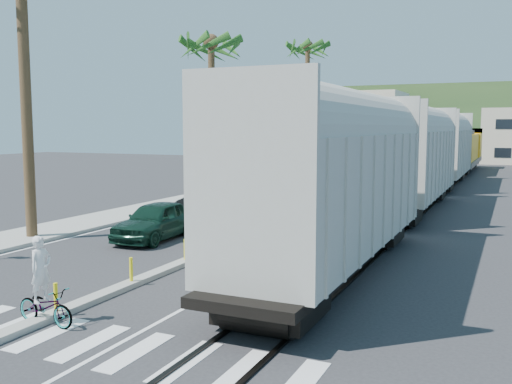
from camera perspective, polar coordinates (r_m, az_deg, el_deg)
ground at (r=15.79m, az=-16.76°, el=-10.80°), size 140.00×140.00×0.00m
sidewalk at (r=40.99m, az=-2.59°, el=0.13°), size 3.00×90.00×0.15m
rails at (r=39.86m, az=17.03°, el=-0.40°), size 1.56×100.00×0.06m
median at (r=33.12m, az=6.58°, el=-1.41°), size 0.45×60.00×0.85m
crosswalk at (r=14.43m, az=-22.12°, el=-12.65°), size 14.00×2.20×0.01m
lane_markings at (r=38.55m, az=5.84°, el=-0.41°), size 9.42×90.00×0.01m
freight_train at (r=38.16m, az=16.88°, el=3.64°), size 3.00×60.94×5.85m
palm_trees at (r=39.01m, az=-3.73°, el=15.61°), size 3.50×37.20×13.75m
buildings at (r=84.55m, az=13.32°, el=6.15°), size 38.00×27.00×10.00m
hillside at (r=111.73m, az=19.45°, el=6.84°), size 80.00×20.00×12.00m
car_lead at (r=23.88m, az=-9.99°, el=-2.83°), size 2.29×4.81×1.58m
car_second at (r=29.25m, az=-4.27°, el=-0.96°), size 2.20×5.21×1.67m
car_third at (r=32.92m, az=0.40°, el=-0.26°), size 2.29×5.21×1.49m
car_rear at (r=38.31m, az=3.49°, el=0.67°), size 2.56×5.37×1.48m
cyclist at (r=14.40m, az=-20.40°, el=-9.82°), size 0.84×1.80×2.12m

